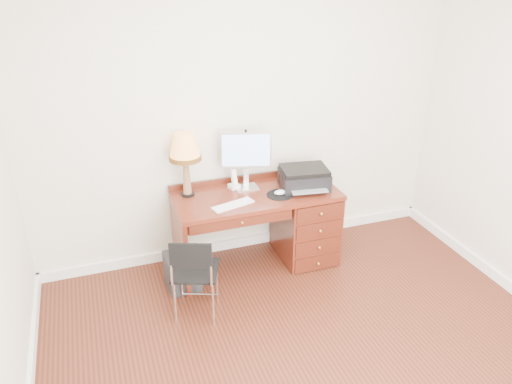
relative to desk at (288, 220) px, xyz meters
name	(u,v)px	position (x,y,z in m)	size (l,w,h in m)	color
ground	(319,363)	(-0.32, -1.40, -0.41)	(4.00, 4.00, 0.00)	#39160D
room_shell	(286,306)	(-0.32, -0.77, -0.36)	(4.00, 4.00, 4.00)	silver
desk	(288,220)	(0.00, 0.00, 0.00)	(1.50, 0.67, 0.75)	maroon
monitor	(245,153)	(-0.37, 0.16, 0.68)	(0.46, 0.22, 0.54)	silver
keyboard	(233,205)	(-0.59, -0.17, 0.34)	(0.38, 0.11, 0.01)	white
mouse_pad	(280,194)	(-0.13, -0.11, 0.35)	(0.24, 0.24, 0.05)	black
printer	(304,178)	(0.14, -0.02, 0.43)	(0.48, 0.40, 0.19)	black
leg_lamp	(185,151)	(-0.92, 0.16, 0.76)	(0.28, 0.28, 0.58)	black
phone	(234,183)	(-0.48, 0.17, 0.39)	(0.11, 0.11, 0.19)	white
pen_cup	(283,179)	(-0.02, 0.09, 0.39)	(0.09, 0.09, 0.11)	black
chair	(197,268)	(-1.03, -0.58, 0.05)	(0.46, 0.47, 0.76)	black
equipment_box	(182,271)	(-1.07, -0.15, -0.25)	(0.28, 0.28, 0.33)	black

